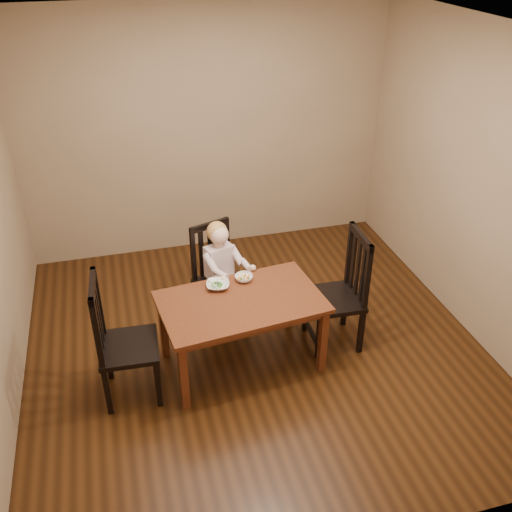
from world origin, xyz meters
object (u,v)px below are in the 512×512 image
object	(u,v)px
bowl_peas	(218,285)
bowl_veg	(244,278)
chair_child	(218,276)
chair_right	(341,292)
toddler	(220,265)
dining_table	(241,308)
chair_left	(121,342)

from	to	relation	value
bowl_peas	bowl_veg	xyz separation A→B (m)	(0.24, 0.05, 0.00)
chair_child	chair_right	world-z (taller)	chair_right
chair_right	toddler	distance (m)	1.12
dining_table	chair_child	distance (m)	0.72
dining_table	chair_left	xyz separation A→B (m)	(-0.99, -0.11, -0.06)
chair_right	chair_child	bearing A→B (deg)	58.98
chair_left	chair_right	xyz separation A→B (m)	(1.91, 0.18, 0.00)
chair_left	chair_right	world-z (taller)	chair_right
dining_table	chair_child	xyz separation A→B (m)	(-0.05, 0.70, -0.12)
chair_left	bowl_veg	size ratio (longest dim) A/B	6.98
chair_left	dining_table	bearing A→B (deg)	99.53
chair_right	toddler	bearing A→B (deg)	60.53
chair_left	chair_right	distance (m)	1.92
dining_table	bowl_peas	bearing A→B (deg)	122.17
chair_left	bowl_peas	distance (m)	0.93
chair_child	chair_left	world-z (taller)	chair_left
chair_left	chair_right	bearing A→B (deg)	98.71
chair_right	chair_left	bearing A→B (deg)	97.53
chair_right	bowl_peas	bearing A→B (deg)	83.63
toddler	bowl_peas	size ratio (longest dim) A/B	2.92
bowl_peas	bowl_veg	size ratio (longest dim) A/B	1.23
dining_table	toddler	bearing A→B (deg)	93.14
toddler	dining_table	bearing A→B (deg)	74.02
toddler	bowl_veg	size ratio (longest dim) A/B	3.60
chair_right	bowl_peas	xyz separation A→B (m)	(-1.06, 0.16, 0.16)
chair_left	toddler	world-z (taller)	chair_left
chair_left	bowl_veg	distance (m)	1.17
chair_right	dining_table	bearing A→B (deg)	96.64
bowl_peas	dining_table	bearing A→B (deg)	-57.83
chair_left	chair_right	size ratio (longest dim) A/B	1.00
bowl_peas	chair_right	bearing A→B (deg)	-8.46
dining_table	bowl_veg	size ratio (longest dim) A/B	8.93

